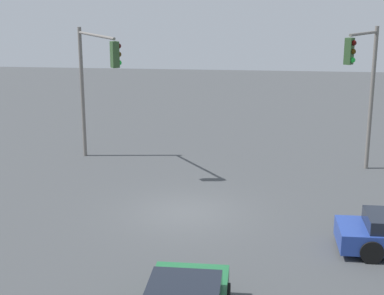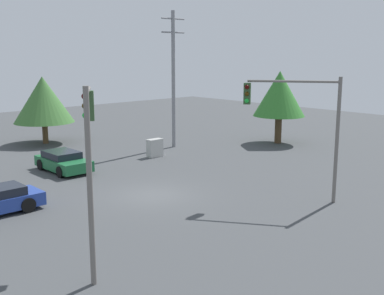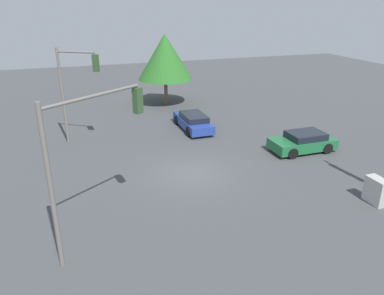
% 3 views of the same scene
% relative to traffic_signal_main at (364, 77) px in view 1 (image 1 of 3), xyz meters
% --- Properties ---
extents(ground_plane, '(80.00, 80.00, 0.00)m').
position_rel_traffic_signal_main_xyz_m(ground_plane, '(6.91, 5.49, -4.27)').
color(ground_plane, '#424447').
extents(traffic_signal_main, '(1.72, 2.49, 6.34)m').
position_rel_traffic_signal_main_xyz_m(traffic_signal_main, '(0.00, 0.00, 0.00)').
color(traffic_signal_main, slate).
rests_on(traffic_signal_main, ground_plane).
extents(traffic_signal_cross, '(2.86, 3.90, 6.18)m').
position_rel_traffic_signal_main_xyz_m(traffic_signal_cross, '(11.66, -0.06, 0.01)').
color(traffic_signal_cross, slate).
rests_on(traffic_signal_cross, ground_plane).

